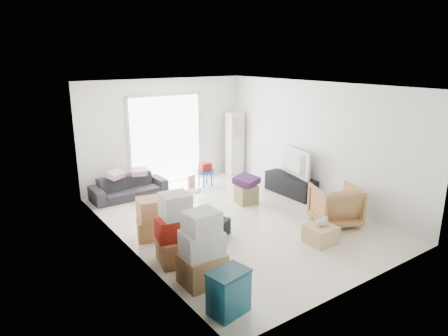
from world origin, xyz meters
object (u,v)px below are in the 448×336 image
object	(u,v)px
television	(291,173)
sofa	(129,184)
ottoman	(246,194)
storage_bins	(229,292)
wood_crate	(321,234)
ac_tower	(235,144)
tv_console	(290,185)
kids_table	(205,170)
armchair	(336,203)

from	to	relation	value
television	sofa	xyz separation A→B (m)	(-3.26, 2.04, -0.20)
television	ottoman	world-z (taller)	television
storage_bins	wood_crate	xyz separation A→B (m)	(2.52, 0.70, -0.14)
ac_tower	tv_console	bearing A→B (deg)	-88.69
ac_tower	kids_table	xyz separation A→B (m)	(-1.27, -0.45, -0.44)
television	kids_table	world-z (taller)	television
sofa	wood_crate	bearing A→B (deg)	-67.09
tv_console	television	size ratio (longest dim) A/B	1.22
armchair	kids_table	distance (m)	3.60
wood_crate	kids_table	bearing A→B (deg)	89.19
ac_tower	kids_table	bearing A→B (deg)	-160.38
armchair	kids_table	bearing A→B (deg)	-52.95
ottoman	armchair	bearing A→B (deg)	-69.53
television	wood_crate	distance (m)	2.61
ac_tower	wood_crate	xyz separation A→B (m)	(-1.33, -4.38, -0.71)
tv_console	sofa	bearing A→B (deg)	147.92
ottoman	tv_console	bearing A→B (deg)	-7.57
armchair	wood_crate	size ratio (longest dim) A/B	1.79
television	sofa	bearing A→B (deg)	71.13
wood_crate	tv_console	bearing A→B (deg)	57.83
tv_console	kids_table	distance (m)	2.19
ottoman	wood_crate	world-z (taller)	ottoman
sofa	ac_tower	bearing A→B (deg)	1.63
ottoman	ac_tower	bearing A→B (deg)	60.01
ac_tower	storage_bins	xyz separation A→B (m)	(-3.85, -5.08, -0.57)
ac_tower	armchair	bearing A→B (deg)	-96.50
television	armchair	distance (m)	1.84
sofa	kids_table	world-z (taller)	sofa
ottoman	kids_table	size ratio (longest dim) A/B	0.70
sofa	kids_table	bearing A→B (deg)	-9.96
tv_console	kids_table	world-z (taller)	kids_table
television	kids_table	size ratio (longest dim) A/B	1.88
television	ac_tower	bearing A→B (deg)	14.51
tv_console	wood_crate	size ratio (longest dim) A/B	2.90
television	ottoman	bearing A→B (deg)	95.64
ac_tower	television	distance (m)	2.22
armchair	wood_crate	xyz separation A→B (m)	(-0.88, -0.42, -0.27)
storage_bins	wood_crate	distance (m)	2.62
sofa	storage_bins	size ratio (longest dim) A/B	2.91
armchair	ac_tower	bearing A→B (deg)	-72.62
television	wood_crate	world-z (taller)	television
ac_tower	wood_crate	world-z (taller)	ac_tower
sofa	kids_table	size ratio (longest dim) A/B	2.85
sofa	tv_console	bearing A→B (deg)	-33.13
armchair	wood_crate	world-z (taller)	armchair
sofa	wood_crate	xyz separation A→B (m)	(1.88, -4.23, -0.18)
tv_console	armchair	bearing A→B (deg)	-105.82
kids_table	sofa	bearing A→B (deg)	171.09
kids_table	ac_tower	bearing A→B (deg)	19.62
storage_bins	kids_table	xyz separation A→B (m)	(2.58, 4.63, 0.13)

